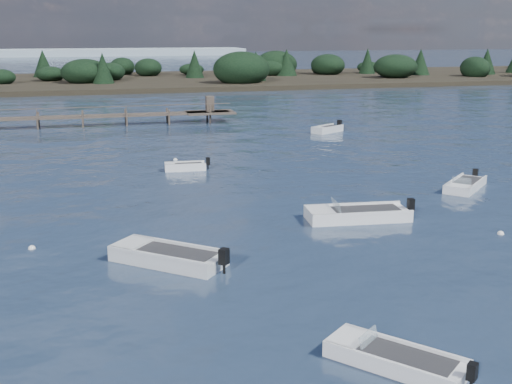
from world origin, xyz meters
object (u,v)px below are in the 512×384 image
object	(u,v)px
dinghy_mid_grey	(168,259)
dinghy_mid_white_b	(465,186)
dinghy_mid_white_a	(357,216)
dinghy_near_olive	(395,361)
tender_far_grey_b	(327,130)
tender_far_white	(185,168)

from	to	relation	value
dinghy_mid_grey	dinghy_mid_white_b	world-z (taller)	dinghy_mid_grey
dinghy_mid_white_a	dinghy_mid_white_b	xyz separation A→B (m)	(9.01, 4.39, -0.03)
dinghy_mid_grey	dinghy_near_olive	world-z (taller)	dinghy_mid_grey
dinghy_mid_grey	tender_far_grey_b	size ratio (longest dim) A/B	1.35
dinghy_mid_grey	dinghy_near_olive	distance (m)	11.41
dinghy_mid_white_a	dinghy_near_olive	size ratio (longest dim) A/B	1.42
dinghy_mid_white_a	tender_far_grey_b	distance (m)	28.71
dinghy_mid_white_a	dinghy_near_olive	xyz separation A→B (m)	(-4.85, -13.98, -0.03)
dinghy_mid_grey	tender_far_white	xyz separation A→B (m)	(3.40, 17.92, -0.03)
tender_far_white	dinghy_mid_white_b	distance (m)	18.49
dinghy_mid_white_a	dinghy_mid_grey	world-z (taller)	dinghy_mid_white_a
dinghy_mid_white_b	dinghy_mid_white_a	bearing A→B (deg)	-154.01
tender_far_grey_b	dinghy_near_olive	xyz separation A→B (m)	(-13.60, -41.32, -0.04)
dinghy_mid_white_b	tender_far_grey_b	distance (m)	22.95
tender_far_white	dinghy_near_olive	xyz separation A→B (m)	(1.92, -28.01, -0.01)
dinghy_mid_white_a	dinghy_mid_grey	distance (m)	10.89
dinghy_mid_white_b	dinghy_near_olive	size ratio (longest dim) A/B	1.02
dinghy_mid_grey	dinghy_mid_white_b	xyz separation A→B (m)	(19.18, 8.28, -0.03)
dinghy_mid_white_a	dinghy_mid_grey	xyz separation A→B (m)	(-10.17, -3.89, 0.01)
tender_far_grey_b	dinghy_near_olive	bearing A→B (deg)	-108.22
dinghy_mid_grey	dinghy_mid_white_b	size ratio (longest dim) A/B	1.19
tender_far_white	tender_far_grey_b	world-z (taller)	tender_far_grey_b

